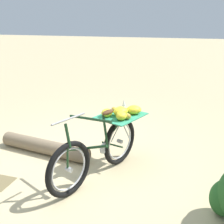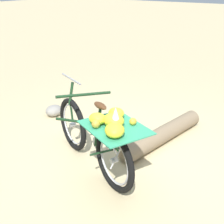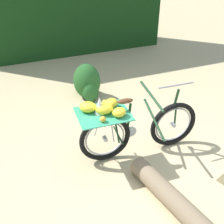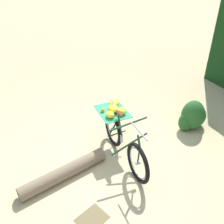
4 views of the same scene
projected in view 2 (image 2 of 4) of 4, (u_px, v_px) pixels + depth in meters
The scene contains 5 objects.
ground_plane at pixel (117, 165), 3.81m from camera, with size 60.00×60.00×0.00m, color #C6B284.
bicycle at pixel (96, 135), 3.48m from camera, with size 0.98×1.76×1.03m.
fallen_log at pixel (163, 134), 4.32m from camera, with size 0.24×0.24×1.63m, color #7F6B51.
path_stone at pixel (54, 111), 5.18m from camera, with size 0.31×0.25×0.19m, color gray.
leaf_litter_patch at pixel (117, 120), 5.05m from camera, with size 0.44×0.36×0.01m, color olive.
Camera 2 is at (-2.62, -1.87, 2.15)m, focal length 48.12 mm.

